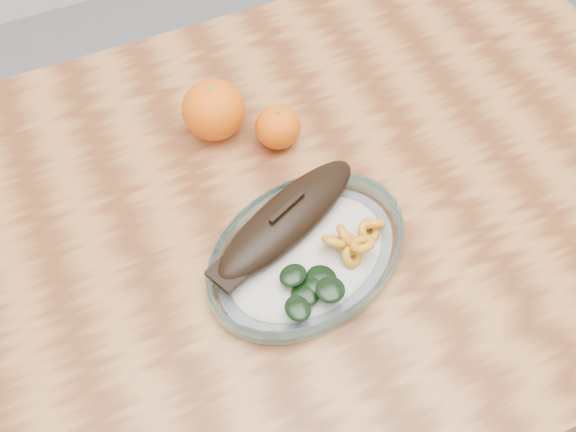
# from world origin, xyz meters

# --- Properties ---
(ground) EXTENTS (3.00, 3.00, 0.00)m
(ground) POSITION_xyz_m (0.00, 0.00, 0.00)
(ground) COLOR slate
(ground) RESTS_ON ground
(dining_table) EXTENTS (1.20, 0.80, 0.75)m
(dining_table) POSITION_xyz_m (0.00, 0.00, 0.65)
(dining_table) COLOR brown
(dining_table) RESTS_ON ground
(plated_meal) EXTENTS (0.64, 0.64, 0.08)m
(plated_meal) POSITION_xyz_m (-0.01, -0.08, 0.77)
(plated_meal) COLOR white
(plated_meal) RESTS_ON dining_table
(orange_left) EXTENTS (0.09, 0.09, 0.09)m
(orange_left) POSITION_xyz_m (-0.04, 0.17, 0.79)
(orange_left) COLOR #F95905
(orange_left) RESTS_ON dining_table
(orange_right) EXTENTS (0.06, 0.06, 0.06)m
(orange_right) POSITION_xyz_m (0.03, 0.11, 0.78)
(orange_right) COLOR #F95905
(orange_right) RESTS_ON dining_table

